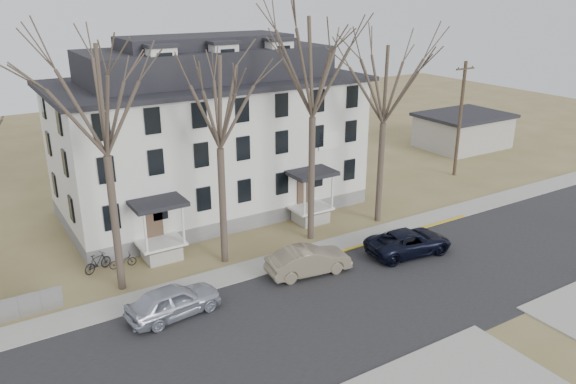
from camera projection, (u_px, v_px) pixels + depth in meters
ground at (406, 314)px, 27.28m from camera, size 120.00×120.00×0.00m
main_road at (379, 296)px, 28.88m from camera, size 120.00×10.00×0.04m
far_sidewalk at (313, 252)px, 33.67m from camera, size 120.00×2.00×0.08m
yellow_curb at (387, 239)px, 35.42m from camera, size 14.00×0.25×0.06m
boarding_house at (210, 135)px, 38.80m from camera, size 20.80×12.36×12.05m
distant_building at (463, 130)px, 55.54m from camera, size 8.50×6.50×3.35m
tree_far_left at (100, 93)px, 26.14m from camera, size 8.40×8.40×13.72m
tree_mid_left at (218, 96)px, 29.35m from camera, size 7.80×7.80×12.74m
tree_center at (313, 60)px, 31.81m from camera, size 9.00×9.00×14.70m
tree_mid_right at (386, 79)px, 35.04m from camera, size 7.80×7.80×12.74m
utility_pole_far at (460, 118)px, 45.93m from camera, size 2.00×0.28×9.50m
car_silver at (174, 301)px, 26.89m from camera, size 4.80×2.35×1.58m
car_tan at (309, 261)px, 30.89m from camera, size 4.90×2.24×1.56m
car_navy at (409, 242)px, 33.27m from camera, size 5.53×3.07×1.46m
bicycle_left at (123, 262)px, 31.66m from camera, size 1.54×0.60×0.80m
bicycle_right at (98, 263)px, 31.20m from camera, size 1.82×1.19×1.06m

